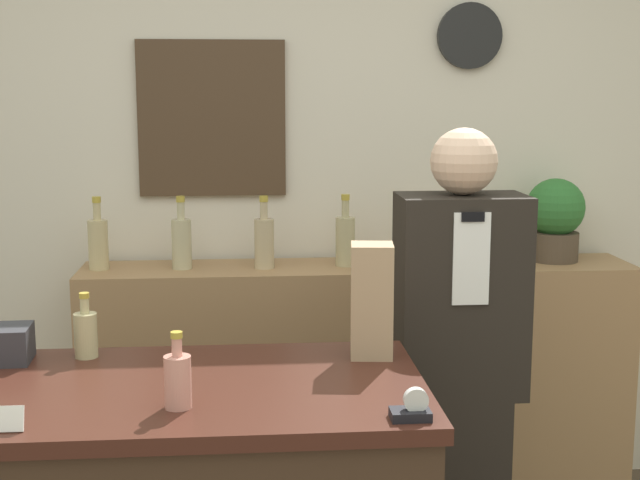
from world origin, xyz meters
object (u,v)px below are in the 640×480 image
Objects in this scene: shopkeeper at (458,376)px; paper_bag at (372,301)px; potted_plant at (555,217)px; tape_dispenser at (412,409)px.

shopkeeper reaches higher than paper_bag.
potted_plant reaches higher than tape_dispenser.
shopkeeper is 0.91m from tape_dispenser.
shopkeeper is at bearing 46.52° from paper_bag.
paper_bag reaches higher than tape_dispenser.
potted_plant reaches higher than paper_bag.
shopkeeper reaches higher than potted_plant.
tape_dispenser is (0.02, -0.48, -0.13)m from paper_bag.
shopkeeper is 4.69× the size of potted_plant.
shopkeeper is 17.67× the size of tape_dispenser.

